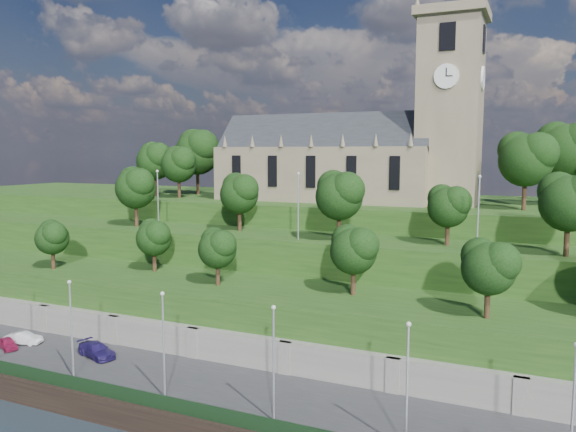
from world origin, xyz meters
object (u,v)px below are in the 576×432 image
at_px(car_left, 8,343).
at_px(car_right, 97,350).
at_px(car_middle, 24,338).
at_px(church, 356,150).

relative_size(car_left, car_right, 0.69).
height_order(car_left, car_right, car_right).
bearing_deg(car_middle, church, -48.64).
distance_m(church, car_middle, 49.98).
bearing_deg(church, car_left, -121.41).
distance_m(church, car_left, 51.50).
bearing_deg(car_middle, car_left, 152.39).
xyz_separation_m(car_left, car_right, (10.10, 1.95, 0.13)).
distance_m(church, car_right, 45.77).
bearing_deg(car_left, church, -7.02).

